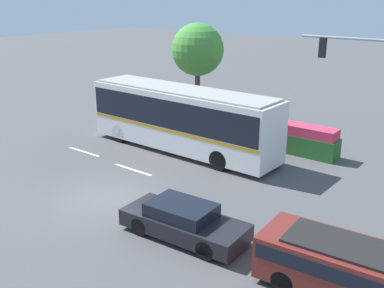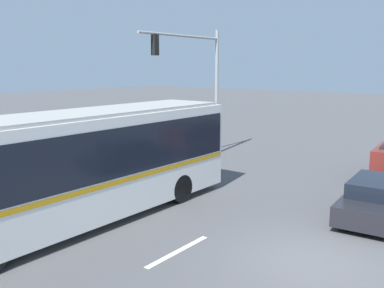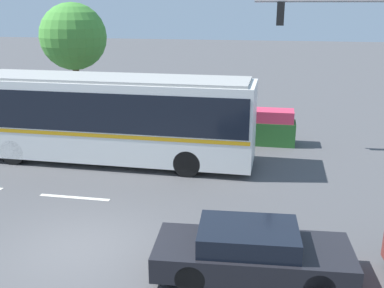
% 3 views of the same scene
% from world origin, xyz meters
% --- Properties ---
extents(ground_plane, '(140.00, 140.00, 0.00)m').
position_xyz_m(ground_plane, '(0.00, 0.00, 0.00)').
color(ground_plane, '#4C4C4F').
extents(city_bus, '(11.12, 2.61, 3.40)m').
position_xyz_m(city_bus, '(-1.41, 6.63, 1.93)').
color(city_bus, silver).
rests_on(city_bus, ground).
extents(sedan_foreground, '(4.60, 2.05, 1.24)m').
position_xyz_m(sedan_foreground, '(4.45, -0.42, 0.60)').
color(sedan_foreground, black).
rests_on(sedan_foreground, ground).
extents(suv_left_lane, '(4.83, 2.32, 1.58)m').
position_xyz_m(suv_left_lane, '(9.95, -0.10, 0.92)').
color(suv_left_lane, maroon).
rests_on(suv_left_lane, ground).
extents(flowering_hedge, '(10.50, 1.09, 1.56)m').
position_xyz_m(flowering_hedge, '(0.54, 10.13, 0.77)').
color(flowering_hedge, '#286028').
rests_on(flowering_hedge, ground).
extents(street_tree_left, '(3.70, 3.70, 6.15)m').
position_xyz_m(street_tree_left, '(-6.39, 14.46, 4.28)').
color(street_tree_left, brown).
rests_on(street_tree_left, ground).
extents(lane_stripe_near, '(2.40, 0.16, 0.01)m').
position_xyz_m(lane_stripe_near, '(-5.40, 3.18, 0.01)').
color(lane_stripe_near, silver).
rests_on(lane_stripe_near, ground).
extents(lane_stripe_mid, '(2.40, 0.16, 0.01)m').
position_xyz_m(lane_stripe_mid, '(-1.46, 2.96, 0.01)').
color(lane_stripe_mid, silver).
rests_on(lane_stripe_mid, ground).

